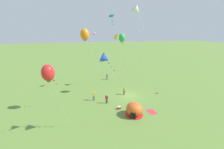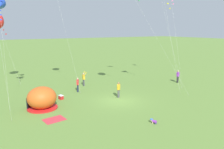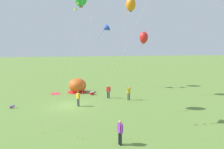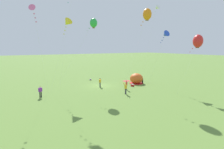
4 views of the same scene
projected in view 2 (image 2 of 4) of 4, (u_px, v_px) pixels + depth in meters
The scene contains 9 objects.
ground_plane at pixel (119, 101), 22.84m from camera, with size 300.00×300.00×0.00m, color olive.
popup_tent at pixel (42, 98), 20.42m from camera, with size 2.81×2.81×2.10m.
picnic_blanket at pixel (54, 120), 18.05m from camera, with size 1.70×1.30×0.01m, color #CC333D.
cooler_box at pixel (61, 97), 23.25m from camera, with size 0.47×0.60×0.44m.
toddler_crawling at pixel (153, 121), 17.33m from camera, with size 0.38×0.55×0.32m.
person_with_toddler at pixel (78, 84), 25.82m from camera, with size 0.39×0.53×1.72m.
person_flying_kite at pixel (84, 78), 28.54m from camera, with size 0.47×0.68×1.89m.
person_strolling at pixel (119, 89), 23.69m from camera, with size 0.50×0.41×1.72m.
person_near_tent at pixel (178, 76), 30.32m from camera, with size 0.58×0.31×1.72m.
Camera 2 is at (-11.72, -18.38, 7.37)m, focal length 35.00 mm.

